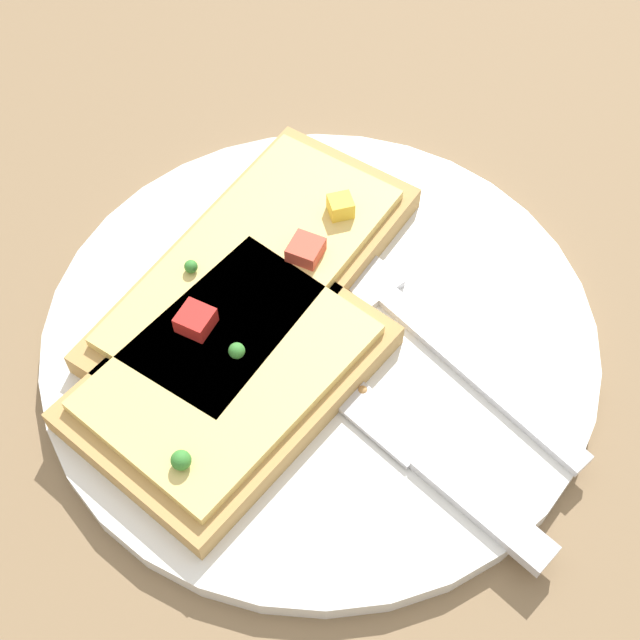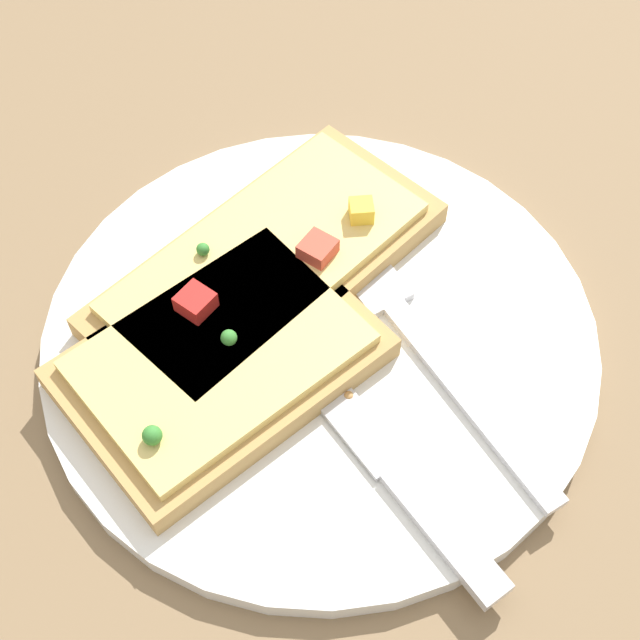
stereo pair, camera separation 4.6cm
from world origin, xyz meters
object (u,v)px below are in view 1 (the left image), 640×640
plate (320,337)px  fork (406,313)px  pizza_slice_main (255,273)px  knife (408,444)px  pizza_slice_corner (229,375)px

plate → fork: size_ratio=1.38×
fork → pizza_slice_main: bearing=33.6°
plate → knife: (-0.03, -0.07, 0.01)m
fork → pizza_slice_main: size_ratio=1.07×
pizza_slice_main → fork: bearing=109.0°
fork → pizza_slice_corner: bearing=73.2°
knife → pizza_slice_corner: 0.09m
plate → pizza_slice_corner: (-0.05, 0.02, 0.02)m
plate → pizza_slice_corner: bearing=158.6°
fork → pizza_slice_corner: pizza_slice_corner is taller
pizza_slice_corner → fork: bearing=-25.3°
pizza_slice_corner → pizza_slice_main: bearing=30.3°
fork → knife: bearing=135.8°
pizza_slice_main → plate: bearing=82.0°
knife → pizza_slice_corner: bearing=22.7°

